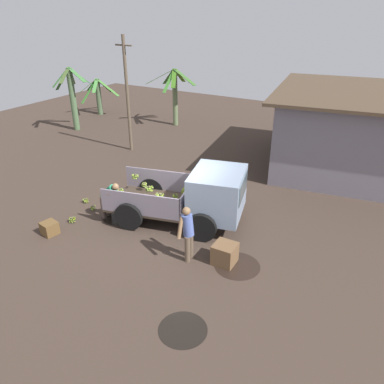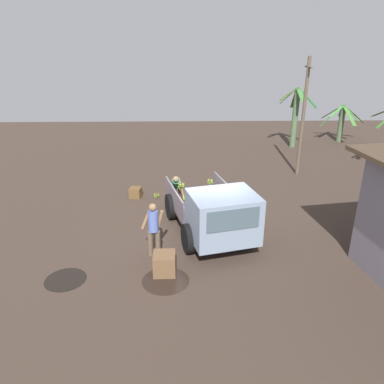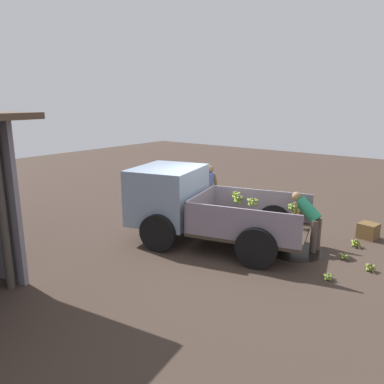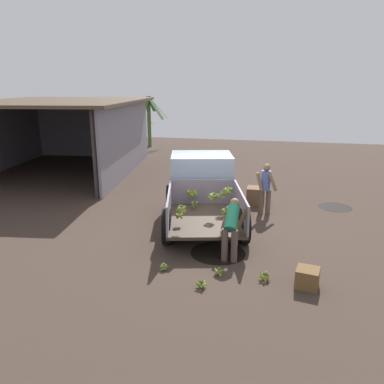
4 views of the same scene
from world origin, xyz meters
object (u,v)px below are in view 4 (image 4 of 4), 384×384
object	(u,v)px
banana_bunch_on_ground_1	(219,271)
banana_bunch_on_ground_3	(265,276)
person_foreground_visitor	(266,186)
banana_bunch_on_ground_0	(164,266)
cargo_truck	(202,184)
person_worker_loading	(232,226)
banana_bunch_on_ground_2	(201,284)
wooden_crate_0	(307,278)
wooden_crate_1	(256,196)

from	to	relation	value
banana_bunch_on_ground_1	banana_bunch_on_ground_3	size ratio (longest dim) A/B	0.86
person_foreground_visitor	banana_bunch_on_ground_0	size ratio (longest dim) A/B	8.51
cargo_truck	person_worker_loading	size ratio (longest dim) A/B	3.39
banana_bunch_on_ground_2	wooden_crate_0	bearing A→B (deg)	-75.68
banana_bunch_on_ground_3	banana_bunch_on_ground_0	bearing A→B (deg)	90.91
person_worker_loading	wooden_crate_1	xyz separation A→B (m)	(4.34, -0.28, -0.51)
person_foreground_visitor	banana_bunch_on_ground_2	size ratio (longest dim) A/B	7.11
banana_bunch_on_ground_0	wooden_crate_0	bearing A→B (deg)	-90.70
banana_bunch_on_ground_0	banana_bunch_on_ground_2	world-z (taller)	banana_bunch_on_ground_2
banana_bunch_on_ground_1	banana_bunch_on_ground_3	xyz separation A→B (m)	(0.00, -0.98, 0.01)
banana_bunch_on_ground_0	wooden_crate_1	xyz separation A→B (m)	(5.32, -1.64, 0.21)
person_foreground_visitor	banana_bunch_on_ground_3	xyz separation A→B (m)	(-4.30, -0.22, -0.80)
cargo_truck	banana_bunch_on_ground_1	distance (m)	4.04
person_worker_loading	banana_bunch_on_ground_0	bearing A→B (deg)	128.55
banana_bunch_on_ground_0	wooden_crate_0	xyz separation A→B (m)	(-0.04, -3.05, 0.12)
person_foreground_visitor	wooden_crate_0	bearing A→B (deg)	5.81
wooden_crate_1	banana_bunch_on_ground_0	bearing A→B (deg)	162.83
banana_bunch_on_ground_3	wooden_crate_1	size ratio (longest dim) A/B	0.42
person_worker_loading	banana_bunch_on_ground_0	distance (m)	1.83
banana_bunch_on_ground_1	banana_bunch_on_ground_0	bearing A→B (deg)	91.51
banana_bunch_on_ground_1	cargo_truck	bearing A→B (deg)	17.15
cargo_truck	banana_bunch_on_ground_1	bearing A→B (deg)	-177.12
person_worker_loading	banana_bunch_on_ground_0	size ratio (longest dim) A/B	7.15
person_worker_loading	wooden_crate_1	world-z (taller)	person_worker_loading
person_foreground_visitor	banana_bunch_on_ground_1	world-z (taller)	person_foreground_visitor
cargo_truck	wooden_crate_1	size ratio (longest dim) A/B	7.75
cargo_truck	person_foreground_visitor	bearing A→B (deg)	-88.35
banana_bunch_on_ground_0	banana_bunch_on_ground_3	xyz separation A→B (m)	(0.03, -2.20, 0.03)
cargo_truck	banana_bunch_on_ground_2	world-z (taller)	cargo_truck
person_foreground_visitor	banana_bunch_on_ground_0	xyz separation A→B (m)	(-4.34, 1.99, -0.83)
cargo_truck	banana_bunch_on_ground_1	size ratio (longest dim) A/B	21.24
cargo_truck	banana_bunch_on_ground_0	distance (m)	3.90
person_worker_loading	wooden_crate_0	distance (m)	2.06
banana_bunch_on_ground_1	person_foreground_visitor	bearing A→B (deg)	-10.00
banana_bunch_on_ground_1	wooden_crate_0	world-z (taller)	wooden_crate_0
wooden_crate_1	wooden_crate_0	bearing A→B (deg)	-165.27
person_foreground_visitor	banana_bunch_on_ground_3	size ratio (longest dim) A/B	6.42
person_worker_loading	banana_bunch_on_ground_3	size ratio (longest dim) A/B	5.39
cargo_truck	banana_bunch_on_ground_1	world-z (taller)	cargo_truck
person_foreground_visitor	banana_bunch_on_ground_1	bearing A→B (deg)	-17.85
person_foreground_visitor	person_worker_loading	bearing A→B (deg)	-18.38
cargo_truck	person_foreground_visitor	world-z (taller)	cargo_truck
cargo_truck	person_worker_loading	xyz separation A→B (m)	(-2.81, -1.29, -0.20)
wooden_crate_0	person_foreground_visitor	bearing A→B (deg)	13.66
cargo_truck	banana_bunch_on_ground_0	xyz separation A→B (m)	(-3.79, 0.07, -0.93)
person_foreground_visitor	wooden_crate_0	size ratio (longest dim) A/B	3.67
banana_bunch_on_ground_3	wooden_crate_0	size ratio (longest dim) A/B	0.57
cargo_truck	person_worker_loading	world-z (taller)	cargo_truck
banana_bunch_on_ground_1	wooden_crate_0	bearing A→B (deg)	-92.18
cargo_truck	wooden_crate_0	bearing A→B (deg)	-156.35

